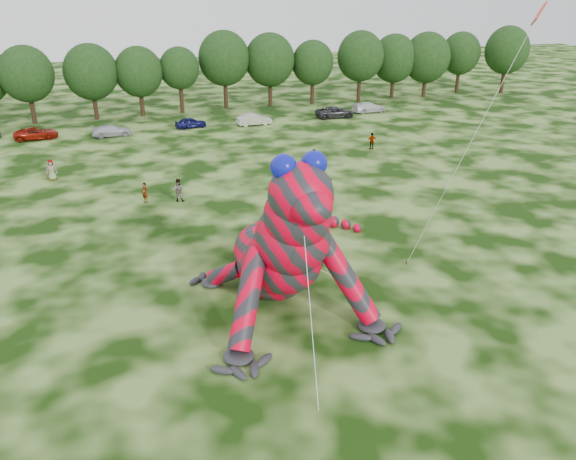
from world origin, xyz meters
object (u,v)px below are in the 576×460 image
(tree_10, at_px, (225,70))
(spectator_1, at_px, (178,190))
(tree_17, at_px, (506,60))
(spectator_0, at_px, (145,193))
(car_3, at_px, (112,131))
(spectator_5, at_px, (329,188))
(spectator_4, at_px, (51,170))
(car_7, at_px, (369,107))
(spectator_3, at_px, (372,141))
(car_4, at_px, (191,123))
(tree_11, at_px, (270,70))
(spectator_2, at_px, (314,157))
(inflatable_gecko, at_px, (267,214))
(car_5, at_px, (254,119))
(tree_12, at_px, (313,72))
(tree_15, at_px, (426,65))
(car_2, at_px, (36,133))
(car_6, at_px, (335,112))
(tree_9, at_px, (180,80))
(tree_16, at_px, (460,62))
(tree_7, at_px, (92,82))
(tree_8, at_px, (140,82))
(tree_6, at_px, (28,85))
(tree_13, at_px, (360,67))
(flying_kite, at_px, (527,36))
(tree_14, at_px, (394,66))

(tree_10, distance_m, spectator_1, 37.23)
(tree_17, xyz_separation_m, spectator_0, (-58.59, -32.82, -4.30))
(car_3, xyz_separation_m, spectator_5, (16.43, -26.32, 0.15))
(car_3, height_order, spectator_4, spectator_4)
(car_7, distance_m, spectator_3, 18.82)
(car_4, distance_m, car_7, 24.61)
(tree_11, relative_size, spectator_2, 6.33)
(tree_10, distance_m, spectator_4, 34.26)
(inflatable_gecko, xyz_separation_m, car_5, (9.60, 39.82, -3.96))
(tree_12, relative_size, spectator_3, 5.04)
(tree_10, relative_size, tree_12, 1.17)
(tree_10, xyz_separation_m, tree_15, (31.08, -0.81, -0.44))
(car_4, distance_m, spectator_1, 25.32)
(tree_17, relative_size, car_4, 2.75)
(tree_11, height_order, spectator_1, tree_11)
(car_2, xyz_separation_m, car_6, (36.40, -0.06, 0.06))
(tree_11, distance_m, spectator_3, 26.11)
(spectator_2, bearing_deg, tree_9, -167.46)
(car_7, height_order, spectator_1, spectator_1)
(spectator_4, height_order, spectator_1, spectator_1)
(tree_16, xyz_separation_m, spectator_2, (-35.69, -30.18, -3.89))
(tree_9, xyz_separation_m, car_7, (24.29, -7.50, -3.65))
(tree_7, distance_m, tree_16, 55.59)
(car_7, distance_m, spectator_0, 41.23)
(tree_8, xyz_separation_m, tree_12, (24.23, 0.75, 0.01))
(tree_10, distance_m, car_4, 13.09)
(spectator_4, bearing_deg, tree_7, 82.26)
(tree_6, distance_m, car_6, 38.45)
(tree_12, distance_m, car_3, 30.72)
(tree_17, xyz_separation_m, spectator_5, (-44.02, -36.01, -4.36))
(spectator_4, bearing_deg, car_5, 35.19)
(inflatable_gecko, relative_size, spectator_3, 10.50)
(tree_13, relative_size, spectator_1, 5.34)
(tree_7, relative_size, tree_16, 1.01)
(inflatable_gecko, height_order, tree_11, tree_11)
(tree_15, bearing_deg, tree_9, -179.35)
(car_6, bearing_deg, tree_13, -38.09)
(tree_6, bearing_deg, flying_kite, -61.18)
(tree_15, xyz_separation_m, spectator_2, (-28.71, -28.58, -4.02))
(spectator_2, bearing_deg, tree_12, 155.62)
(tree_10, distance_m, tree_17, 44.59)
(flying_kite, xyz_separation_m, car_7, (13.99, 45.71, -13.14))
(flying_kite, height_order, car_6, flying_kite)
(tree_15, relative_size, spectator_4, 5.17)
(car_3, bearing_deg, tree_12, -72.83)
(tree_15, bearing_deg, car_7, -148.84)
(spectator_5, bearing_deg, flying_kite, -160.24)
(spectator_2, bearing_deg, spectator_5, -16.69)
(tree_17, height_order, spectator_1, tree_17)
(tree_14, height_order, car_3, tree_14)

